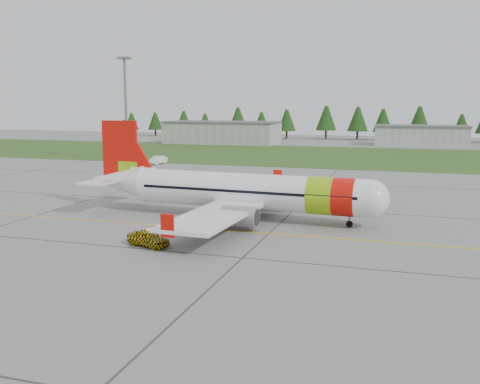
% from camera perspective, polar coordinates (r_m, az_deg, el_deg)
% --- Properties ---
extents(ground, '(320.00, 320.00, 0.00)m').
position_cam_1_polar(ground, '(44.34, -12.23, -5.79)').
color(ground, gray).
rests_on(ground, ground).
extents(aircraft, '(31.93, 29.43, 9.67)m').
position_cam_1_polar(aircraft, '(53.53, 0.18, 0.09)').
color(aircraft, white).
rests_on(aircraft, ground).
extents(follow_me_car, '(1.70, 1.85, 3.83)m').
position_cam_1_polar(follow_me_car, '(43.90, -9.82, -3.30)').
color(follow_me_car, yellow).
rests_on(follow_me_car, ground).
extents(service_van, '(1.83, 1.75, 4.76)m').
position_cam_1_polar(service_van, '(103.53, -8.81, 4.27)').
color(service_van, white).
rests_on(service_van, ground).
extents(grass_strip, '(320.00, 50.00, 0.03)m').
position_cam_1_polar(grass_strip, '(121.55, 7.17, 3.94)').
color(grass_strip, '#30561E').
rests_on(grass_strip, ground).
extents(taxi_guideline, '(120.00, 0.25, 0.02)m').
position_cam_1_polar(taxi_guideline, '(51.22, -7.82, -3.60)').
color(taxi_guideline, gold).
rests_on(taxi_guideline, ground).
extents(hangar_west, '(32.00, 14.00, 6.00)m').
position_cam_1_polar(hangar_west, '(156.05, -1.90, 6.30)').
color(hangar_west, '#A8A8A3').
rests_on(hangar_west, ground).
extents(hangar_east, '(24.00, 12.00, 5.20)m').
position_cam_1_polar(hangar_east, '(155.40, 18.76, 5.65)').
color(hangar_east, '#A8A8A3').
rests_on(hangar_east, ground).
extents(floodlight_mast, '(0.50, 0.50, 20.00)m').
position_cam_1_polar(floodlight_mast, '(109.08, -12.07, 8.44)').
color(floodlight_mast, slate).
rests_on(floodlight_mast, ground).
extents(treeline, '(160.00, 8.00, 10.00)m').
position_cam_1_polar(treeline, '(176.52, 10.48, 7.16)').
color(treeline, '#1C3F14').
rests_on(treeline, ground).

